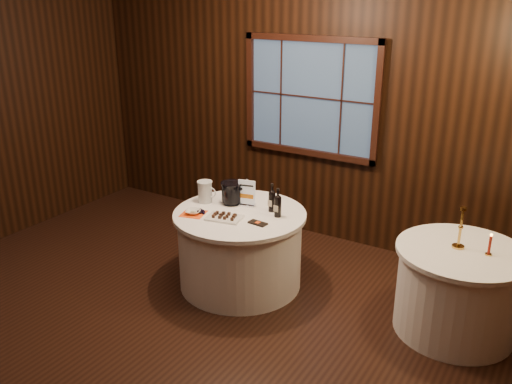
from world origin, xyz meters
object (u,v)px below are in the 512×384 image
Objects in this scene: chocolate_plate at (224,217)px; cracker_bowl at (193,212)px; main_table at (240,248)px; brass_candlestick at (460,233)px; port_bottle_left at (272,199)px; chocolate_box at (258,223)px; port_bottle_right at (278,204)px; grape_bunch at (203,211)px; glass_pitcher at (205,192)px; sign_stand at (247,197)px; side_table at (457,290)px; ice_bucket at (232,193)px; red_candle at (490,247)px.

cracker_bowl is at bearing -169.83° from chocolate_plate.
brass_candlestick is at bearing 9.30° from main_table.
cracker_bowl is 0.40× the size of brass_candlestick.
port_bottle_left is 1.63× the size of chocolate_box.
chocolate_plate is (-0.40, -0.31, -0.10)m from port_bottle_right.
grape_bunch is 0.30m from glass_pitcher.
brass_candlestick is (1.98, 0.14, 0.03)m from sign_stand.
ice_bucket is (-2.19, -0.15, 0.50)m from side_table.
main_table is at bearing -171.99° from red_candle.
chocolate_box is at bearing -31.25° from ice_bucket.
main_table is 4.54× the size of sign_stand.
ice_bucket is at bearing 113.43° from chocolate_plate.
side_table is 1.73m from port_bottle_right.
port_bottle_right is at bearing -1.41° from glass_pitcher.
chocolate_box is 0.79× the size of glass_pitcher.
brass_candlestick is (1.71, 0.13, 0.01)m from port_bottle_left.
ice_bucket reaches higher than side_table.
glass_pitcher is at bearing 105.72° from cracker_bowl.
side_table is 0.50m from red_candle.
sign_stand is at bearing 99.62° from main_table.
sign_stand is 0.39m from chocolate_plate.
main_table is 3.56× the size of brass_candlestick.
chocolate_plate is 0.26m from grape_bunch.
main_table is 7.41× the size of chocolate_box.
chocolate_plate is 1.65× the size of glass_pitcher.
side_table is 2.51m from glass_pitcher.
sign_stand is at bearing -176.63° from red_candle.
ice_bucket is 1.55× the size of cracker_bowl.
sign_stand is 0.43m from glass_pitcher.
port_bottle_left reaches higher than grape_bunch.
brass_candlestick is (1.60, 0.21, 0.01)m from port_bottle_right.
sign_stand is 0.46m from chocolate_box.
brass_candlestick is (2.40, 0.27, 0.02)m from glass_pitcher.
port_bottle_right is at bearing -22.82° from sign_stand.
glass_pitcher reaches higher than red_candle.
brass_candlestick reaches higher than glass_pitcher.
port_bottle_right is 0.73m from grape_bunch.
grape_bunch reaches higher than chocolate_box.
red_candle is (2.38, 0.16, -0.04)m from ice_bucket.
chocolate_plate is 0.49m from glass_pitcher.
port_bottle_left is (0.27, 0.02, 0.03)m from sign_stand.
brass_candlestick is 0.24m from red_candle.
main_table is at bearing 79.18° from chocolate_plate.
chocolate_plate is (-0.28, -0.40, -0.10)m from port_bottle_left.
red_candle is at bearing 8.01° from main_table.
port_bottle_right is at bearing 27.17° from cracker_bowl.
side_table is at bearing 13.83° from chocolate_plate.
side_table is at bearing 3.83° from ice_bucket.
main_table is 0.56m from ice_bucket.
port_bottle_right is 1.28× the size of glass_pitcher.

